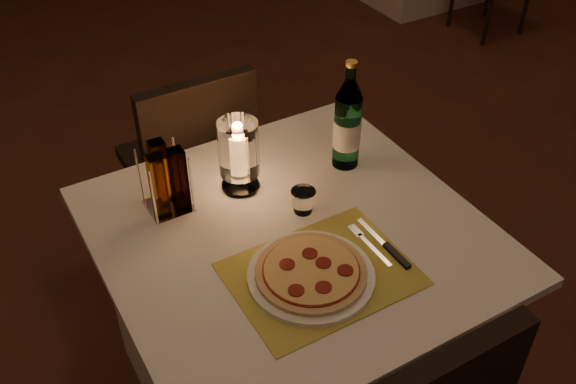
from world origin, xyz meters
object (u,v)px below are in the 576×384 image
chair_far (193,155)px  plate (311,276)px  tumbler (303,201)px  water_bottle (347,125)px  hurricane_candle (239,151)px  main_table (291,318)px  pizza (311,271)px

chair_far → plate: chair_far is taller
tumbler → plate: bearing=-116.9°
water_bottle → hurricane_candle: size_ratio=1.56×
main_table → water_bottle: bearing=31.5°
chair_far → pizza: chair_far is taller
tumbler → hurricane_candle: (-0.10, 0.18, 0.10)m
pizza → plate: bearing=93.5°
main_table → pizza: (-0.05, -0.18, 0.39)m
chair_far → pizza: (-0.05, -0.89, 0.22)m
chair_far → water_bottle: bearing=-60.7°
main_table → tumbler: size_ratio=14.22×
chair_far → water_bottle: 0.69m
chair_far → water_bottle: (0.30, -0.53, 0.33)m
main_table → pizza: pizza is taller
pizza → water_bottle: size_ratio=0.80×
plate → hurricane_candle: hurricane_candle is taller
main_table → pizza: bearing=-105.5°
plate → hurricane_candle: bearing=87.8°
chair_far → tumbler: 0.70m
main_table → chair_far: bearing=90.0°
main_table → tumbler: 0.41m
chair_far → main_table: bearing=-90.0°
hurricane_candle → chair_far: bearing=85.9°
plate → hurricane_candle: 0.44m
hurricane_candle → plate: bearing=-92.2°
pizza → hurricane_candle: (0.02, 0.42, 0.10)m
chair_far → water_bottle: water_bottle is taller
plate → tumbler: tumbler is taller
chair_far → plate: bearing=-93.2°
pizza → chair_far: bearing=86.8°
tumbler → water_bottle: size_ratio=0.20×
main_table → pizza: 0.44m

